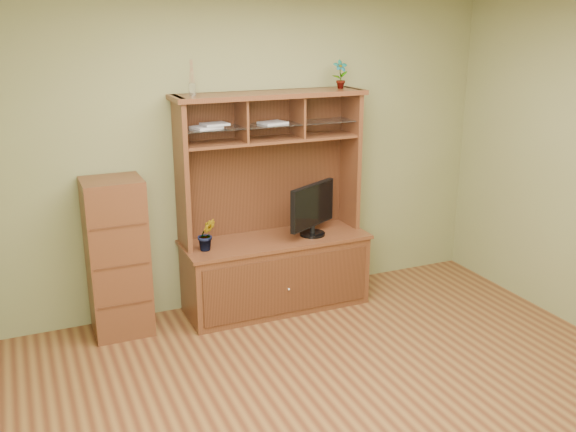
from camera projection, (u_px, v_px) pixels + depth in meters
room at (371, 215)px, 3.87m from camera, size 4.54×4.04×2.74m
media_hutch at (274, 251)px, 5.66m from camera, size 1.66×0.61×1.90m
monitor at (313, 209)px, 5.60m from camera, size 0.53×0.33×0.46m
orchid_plant at (207, 234)px, 5.27m from camera, size 0.16×0.13×0.27m
top_plant at (340, 74)px, 5.53m from camera, size 0.14×0.11×0.25m
reed_diffuser at (192, 82)px, 5.04m from camera, size 0.06×0.06×0.28m
magazines at (231, 125)px, 5.26m from camera, size 0.83×0.22×0.04m
side_cabinet at (117, 258)px, 5.15m from camera, size 0.46×0.42×1.30m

